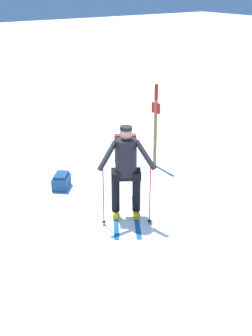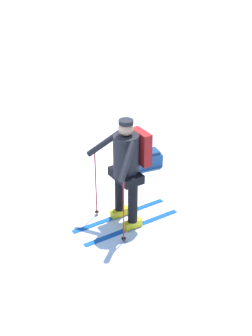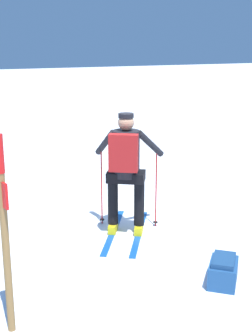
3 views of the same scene
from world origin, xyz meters
name	(u,v)px [view 1 (image 1 of 3)]	position (x,y,z in m)	size (l,w,h in m)	color
ground_plane	(114,238)	(0.00, 0.00, 0.00)	(80.00, 80.00, 0.00)	white
skier	(126,165)	(-0.63, -0.54, 1.03)	(1.30, 1.68, 1.76)	#144C9E
dropped_backpack	(61,181)	(-0.22, -2.34, 0.15)	(0.54, 0.56, 0.32)	navy
trail_marker	(156,119)	(-2.63, -2.22, 1.15)	(0.08, 0.24, 1.94)	olive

